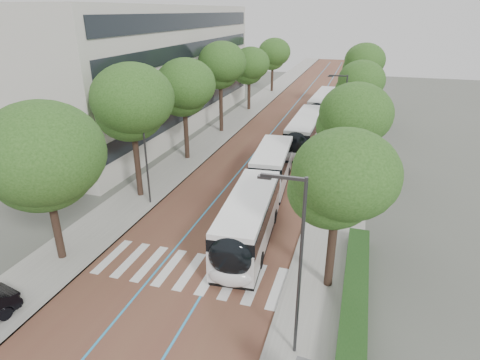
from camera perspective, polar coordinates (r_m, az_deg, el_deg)
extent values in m
plane|color=#51544C|center=(22.53, -8.68, -14.07)|extent=(160.00, 160.00, 0.00)
cube|color=brown|center=(58.19, 8.48, 9.38)|extent=(11.00, 140.00, 0.02)
cube|color=gray|center=(59.72, 1.26, 10.02)|extent=(4.00, 140.00, 0.12)
cube|color=gray|center=(57.58, 15.94, 8.65)|extent=(4.00, 140.00, 0.12)
cube|color=gray|center=(59.25, 3.06, 9.88)|extent=(0.20, 140.00, 0.14)
cube|color=gray|center=(57.64, 14.04, 8.86)|extent=(0.20, 140.00, 0.14)
cube|color=silver|center=(25.36, -17.71, -10.28)|extent=(0.55, 3.60, 0.01)
cube|color=silver|center=(24.74, -15.27, -10.88)|extent=(0.55, 3.60, 0.01)
cube|color=silver|center=(24.16, -12.69, -11.50)|extent=(0.55, 3.60, 0.01)
cube|color=silver|center=(23.63, -9.98, -12.11)|extent=(0.55, 3.60, 0.01)
cube|color=silver|center=(23.16, -7.15, -12.72)|extent=(0.55, 3.60, 0.01)
cube|color=silver|center=(22.75, -4.19, -13.33)|extent=(0.55, 3.60, 0.01)
cube|color=silver|center=(22.40, -1.11, -13.92)|extent=(0.55, 3.60, 0.01)
cube|color=silver|center=(22.12, 2.07, -14.48)|extent=(0.55, 3.60, 0.01)
cube|color=silver|center=(21.91, 5.34, -15.02)|extent=(0.55, 3.60, 0.01)
cube|color=#288FCC|center=(58.44, 6.91, 9.53)|extent=(0.12, 126.00, 0.01)
cube|color=#288FCC|center=(57.98, 10.06, 9.24)|extent=(0.12, 126.00, 0.01)
cube|color=#B8B4AB|center=(52.48, -15.69, 15.10)|extent=(18.00, 40.00, 14.00)
cube|color=black|center=(48.98, -6.02, 10.53)|extent=(0.12, 38.00, 1.60)
cube|color=black|center=(48.40, -6.18, 14.23)|extent=(0.12, 38.00, 1.60)
cube|color=black|center=(48.02, -6.35, 18.00)|extent=(0.12, 38.00, 1.60)
cube|color=black|center=(47.86, -6.52, 21.58)|extent=(0.12, 38.00, 1.60)
cube|color=#163C14|center=(20.60, 15.92, -17.06)|extent=(1.20, 14.00, 0.80)
cylinder|color=#2F3032|center=(16.09, 8.51, -12.88)|extent=(0.14, 0.14, 8.00)
cube|color=#2F3032|center=(14.29, 6.25, 0.38)|extent=(1.70, 0.12, 0.12)
cube|color=#2F3032|center=(14.45, 3.52, 0.41)|extent=(0.50, 0.20, 0.10)
cylinder|color=#2F3032|center=(39.16, 14.46, 8.45)|extent=(0.14, 0.14, 8.00)
cube|color=#2F3032|center=(38.45, 13.82, 14.21)|extent=(1.70, 0.12, 0.12)
cube|color=#2F3032|center=(38.51, 12.75, 14.19)|extent=(0.50, 0.20, 0.10)
cylinder|color=#2F3032|center=(29.54, -13.29, 3.90)|extent=(0.14, 0.14, 8.00)
cylinder|color=black|center=(25.22, -24.66, -6.00)|extent=(0.44, 0.44, 4.30)
ellipsoid|color=#1F4516|center=(23.72, -26.21, 2.33)|extent=(6.42, 6.42, 5.45)
cylinder|color=black|center=(31.56, -14.35, 1.96)|extent=(0.44, 0.44, 5.06)
ellipsoid|color=#1F4516|center=(30.27, -15.21, 10.12)|extent=(5.90, 5.90, 5.02)
cylinder|color=black|center=(39.12, -7.64, 6.31)|extent=(0.44, 0.44, 4.75)
ellipsoid|color=#1F4516|center=(38.12, -7.99, 12.53)|extent=(5.51, 5.51, 4.68)
cylinder|color=black|center=(48.00, -2.71, 9.96)|extent=(0.44, 0.44, 5.32)
ellipsoid|color=#1F4516|center=(47.15, -2.82, 15.69)|extent=(5.43, 5.43, 4.61)
cylinder|color=black|center=(59.29, 1.28, 11.98)|extent=(0.44, 0.44, 4.28)
ellipsoid|color=#1F4516|center=(58.67, 1.32, 15.71)|extent=(5.27, 5.27, 4.48)
cylinder|color=black|center=(73.61, 4.59, 14.13)|extent=(0.44, 0.44, 4.41)
ellipsoid|color=#1F4516|center=(73.10, 4.69, 17.24)|extent=(5.57, 5.57, 4.73)
cylinder|color=black|center=(21.30, 12.81, -9.95)|extent=(0.44, 0.44, 4.20)
ellipsoid|color=#1F4516|center=(19.53, 13.78, -0.48)|extent=(5.04, 5.04, 4.28)
cylinder|color=black|center=(32.08, 14.78, 1.46)|extent=(0.44, 0.44, 4.23)
ellipsoid|color=#1F4516|center=(30.92, 15.50, 8.11)|extent=(5.32, 5.32, 4.52)
cylinder|color=black|center=(45.42, 15.86, 7.76)|extent=(0.44, 0.44, 4.42)
ellipsoid|color=#1F4516|center=(44.59, 16.42, 12.74)|extent=(4.80, 4.80, 4.08)
cylinder|color=black|center=(61.02, 16.52, 11.54)|extent=(0.44, 0.44, 4.62)
ellipsoid|color=#1F4516|center=(60.40, 16.98, 15.43)|extent=(5.53, 5.53, 4.70)
cylinder|color=black|center=(29.02, 3.30, -0.82)|extent=(2.36, 1.07, 2.30)
cube|color=silver|center=(24.74, 1.23, -6.60)|extent=(3.18, 9.52, 1.82)
cube|color=black|center=(24.20, 1.25, -4.25)|extent=(3.21, 9.33, 0.97)
cube|color=silver|center=(23.91, 1.26, -2.89)|extent=(3.12, 9.33, 0.31)
cube|color=black|center=(25.30, 1.21, -8.74)|extent=(3.10, 9.14, 0.35)
cube|color=silver|center=(33.16, 4.56, 1.31)|extent=(3.06, 7.90, 1.82)
cube|color=black|center=(32.76, 4.62, 3.16)|extent=(3.09, 7.75, 0.97)
cube|color=silver|center=(32.55, 4.66, 4.22)|extent=(3.00, 7.74, 0.31)
cube|color=black|center=(33.58, 4.50, -0.41)|extent=(2.99, 7.59, 0.35)
ellipsoid|color=black|center=(20.59, -1.37, -10.88)|extent=(2.42, 1.27, 2.28)
ellipsoid|color=silver|center=(21.21, -1.38, -13.51)|extent=(2.42, 1.17, 1.14)
cylinder|color=black|center=(23.48, -2.69, -10.59)|extent=(0.37, 1.02, 1.00)
cylinder|color=black|center=(23.06, 2.84, -11.28)|extent=(0.37, 1.02, 1.00)
cylinder|color=black|center=(35.14, 3.11, 1.29)|extent=(0.37, 1.02, 1.00)
cylinder|color=black|center=(34.86, 6.77, 0.98)|extent=(0.37, 1.02, 1.00)
cylinder|color=black|center=(27.96, 0.23, -4.66)|extent=(0.37, 1.02, 1.00)
cylinder|color=black|center=(27.61, 4.83, -5.13)|extent=(0.37, 1.02, 1.00)
cube|color=silver|center=(43.58, 9.27, 6.42)|extent=(2.59, 12.02, 1.82)
cube|color=black|center=(43.27, 9.37, 7.87)|extent=(2.63, 11.78, 0.97)
cube|color=silver|center=(43.11, 9.42, 8.69)|extent=(2.54, 11.78, 0.31)
cube|color=black|center=(43.89, 9.18, 5.06)|extent=(2.54, 11.54, 0.35)
ellipsoid|color=black|center=(37.83, 7.95, 5.12)|extent=(2.36, 1.12, 2.28)
ellipsoid|color=silver|center=(38.14, 7.85, 3.47)|extent=(2.36, 1.02, 1.14)
cylinder|color=black|center=(40.59, 6.83, 4.19)|extent=(0.31, 1.00, 1.00)
cylinder|color=black|center=(40.26, 9.99, 3.84)|extent=(0.31, 1.00, 1.00)
cylinder|color=black|center=(47.56, 8.58, 6.91)|extent=(0.31, 1.00, 1.00)
cylinder|color=black|center=(47.28, 11.29, 6.63)|extent=(0.31, 1.00, 1.00)
cube|color=silver|center=(56.27, 11.75, 9.99)|extent=(2.97, 12.09, 1.82)
cube|color=black|center=(56.03, 11.85, 11.13)|extent=(3.01, 11.85, 0.97)
cube|color=silver|center=(55.91, 11.90, 11.77)|extent=(2.92, 11.85, 0.31)
cube|color=black|center=(56.51, 11.66, 8.92)|extent=(2.91, 11.61, 0.35)
ellipsoid|color=black|center=(50.45, 10.82, 9.45)|extent=(2.39, 1.19, 2.28)
ellipsoid|color=silver|center=(50.68, 10.72, 8.19)|extent=(2.39, 1.09, 1.14)
cylinder|color=black|center=(53.14, 9.89, 8.53)|extent=(0.34, 1.01, 1.00)
cylinder|color=black|center=(52.83, 12.32, 8.26)|extent=(0.34, 1.01, 1.00)
cylinder|color=black|center=(60.26, 11.16, 10.14)|extent=(0.34, 1.01, 1.00)
cylinder|color=black|center=(59.99, 13.32, 9.90)|extent=(0.34, 1.01, 1.00)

